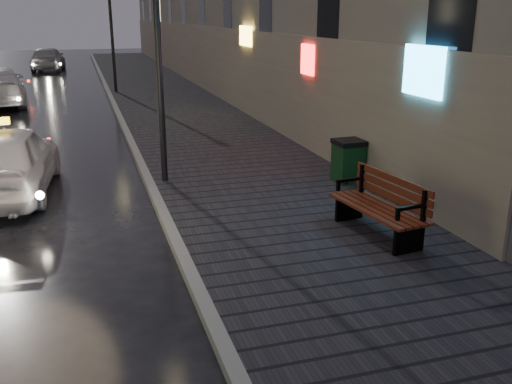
{
  "coord_description": "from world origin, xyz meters",
  "views": [
    {
      "loc": [
        0.16,
        -6.56,
        3.8
      ],
      "look_at": [
        2.92,
        2.39,
        0.85
      ],
      "focal_mm": 40.0,
      "sensor_mm": 36.0,
      "label": 1
    }
  ],
  "objects_px": {
    "lamp_near": "(157,28)",
    "bench": "(382,206)",
    "lamp_far": "(111,20)",
    "car_far": "(48,58)",
    "trash_bin": "(348,160)",
    "taxi_near": "(6,160)"
  },
  "relations": [
    {
      "from": "taxi_near",
      "to": "car_far",
      "type": "height_order",
      "value": "car_far"
    },
    {
      "from": "lamp_near",
      "to": "lamp_far",
      "type": "xyz_separation_m",
      "value": [
        0.0,
        16.0,
        0.0
      ]
    },
    {
      "from": "bench",
      "to": "taxi_near",
      "type": "distance_m",
      "value": 7.99
    },
    {
      "from": "bench",
      "to": "car_far",
      "type": "height_order",
      "value": "car_far"
    },
    {
      "from": "lamp_far",
      "to": "taxi_near",
      "type": "height_order",
      "value": "lamp_far"
    },
    {
      "from": "trash_bin",
      "to": "car_far",
      "type": "height_order",
      "value": "car_far"
    },
    {
      "from": "lamp_near",
      "to": "taxi_near",
      "type": "xyz_separation_m",
      "value": [
        -3.33,
        0.37,
        -2.71
      ]
    },
    {
      "from": "trash_bin",
      "to": "taxi_near",
      "type": "xyz_separation_m",
      "value": [
        -7.28,
        1.68,
        0.14
      ]
    },
    {
      "from": "bench",
      "to": "trash_bin",
      "type": "height_order",
      "value": "bench"
    },
    {
      "from": "bench",
      "to": "lamp_far",
      "type": "bearing_deg",
      "value": 90.97
    },
    {
      "from": "trash_bin",
      "to": "taxi_near",
      "type": "height_order",
      "value": "taxi_near"
    },
    {
      "from": "lamp_far",
      "to": "trash_bin",
      "type": "distance_m",
      "value": 17.97
    },
    {
      "from": "trash_bin",
      "to": "car_far",
      "type": "xyz_separation_m",
      "value": [
        -7.52,
        31.06,
        0.18
      ]
    },
    {
      "from": "bench",
      "to": "lamp_near",
      "type": "bearing_deg",
      "value": 117.1
    },
    {
      "from": "trash_bin",
      "to": "taxi_near",
      "type": "distance_m",
      "value": 7.47
    },
    {
      "from": "lamp_near",
      "to": "trash_bin",
      "type": "distance_m",
      "value": 5.04
    },
    {
      "from": "lamp_near",
      "to": "bench",
      "type": "relative_size",
      "value": 2.51
    },
    {
      "from": "bench",
      "to": "car_far",
      "type": "xyz_separation_m",
      "value": [
        -6.63,
        34.19,
        0.15
      ]
    },
    {
      "from": "bench",
      "to": "taxi_near",
      "type": "bearing_deg",
      "value": 135.55
    },
    {
      "from": "lamp_far",
      "to": "bench",
      "type": "xyz_separation_m",
      "value": [
        3.06,
        -20.43,
        -2.82
      ]
    },
    {
      "from": "lamp_far",
      "to": "car_far",
      "type": "bearing_deg",
      "value": 104.56
    },
    {
      "from": "lamp_far",
      "to": "taxi_near",
      "type": "bearing_deg",
      "value": -102.04
    }
  ]
}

